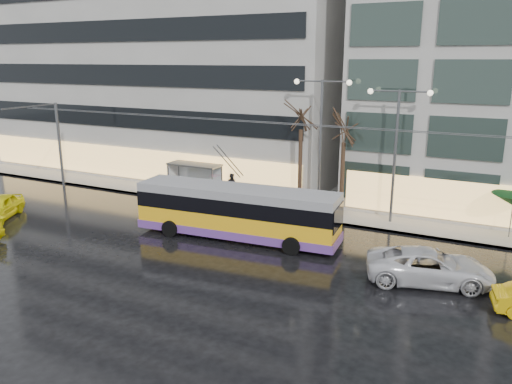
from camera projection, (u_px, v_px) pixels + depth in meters
The scene contains 15 objects.
ground at pixel (214, 263), 26.48m from camera, with size 140.00×140.00×0.00m, color black.
sidewalk at pixel (332, 201), 37.70m from camera, with size 80.00×10.00×0.15m, color gray.
kerb at pixel (309, 219), 33.42m from camera, with size 80.00×0.10×0.15m, color slate.
building_left at pixel (170, 51), 46.89m from camera, with size 34.00×14.00×22.00m, color #9E9C97.
trolleybus at pixel (237, 214), 29.74m from camera, with size 12.48×5.07×5.71m.
catenary at pixel (290, 160), 31.80m from camera, with size 42.24×5.12×7.00m.
bus_shelter at pixel (192, 172), 38.82m from camera, with size 4.20×1.60×2.51m.
street_lamp_near at pixel (321, 128), 33.40m from camera, with size 3.96×0.36×9.03m.
street_lamp_far at pixel (396, 137), 31.32m from camera, with size 3.96×0.36×8.53m.
tree_a at pixel (301, 110), 33.93m from camera, with size 3.20×3.20×8.40m.
tree_b at pixel (345, 122), 32.99m from camera, with size 3.20×3.20×7.70m.
sedan_silver at pixel (429, 266), 23.99m from camera, with size 2.73×5.92×1.65m, color silver.
pedestrian_a at pixel (215, 184), 36.56m from camera, with size 1.01×1.02×2.19m.
pedestrian_b at pixel (231, 184), 38.67m from camera, with size 0.86×0.68×1.77m.
pedestrian_c at pixel (176, 175), 40.84m from camera, with size 1.31×1.10×2.11m.
Camera 1 is at (12.98, -21.00, 10.53)m, focal length 35.00 mm.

